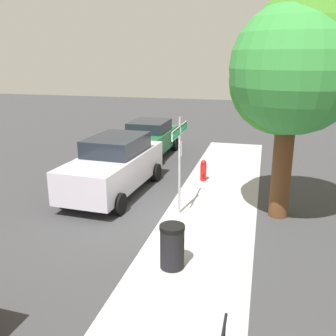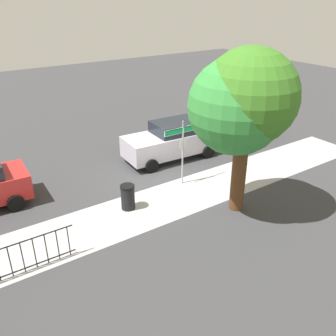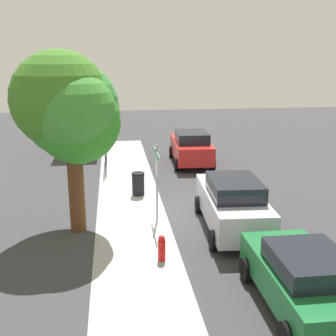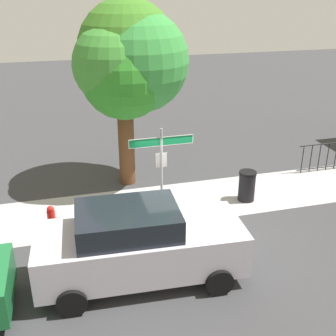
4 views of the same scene
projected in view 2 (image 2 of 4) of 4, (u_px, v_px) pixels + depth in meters
The scene contains 9 objects.
ground_plane at pixel (167, 182), 15.83m from camera, with size 60.00×60.00×0.00m, color #38383A.
sidewalk_strip at pixel (143, 210), 13.85m from camera, with size 24.00×2.60×0.00m, color #A6A3A5.
street_sign at pixel (183, 140), 14.93m from camera, with size 1.80×0.07×2.81m.
shade_tree at pixel (243, 104), 12.03m from camera, with size 3.69×3.52×6.03m.
car_green at pixel (239, 123), 20.55m from camera, with size 4.12×2.07×1.57m.
car_silver at pixel (172, 140), 17.80m from camera, with size 4.77×2.23×1.86m.
iron_fence at pixel (10, 261), 10.37m from camera, with size 3.80×0.04×1.07m.
fire_hydrant at pixel (238, 160), 17.04m from camera, with size 0.42×0.22×0.78m.
trash_bin at pixel (128, 197), 13.74m from camera, with size 0.55×0.55×0.98m.
Camera 2 is at (7.80, 11.60, 7.45)m, focal length 39.01 mm.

